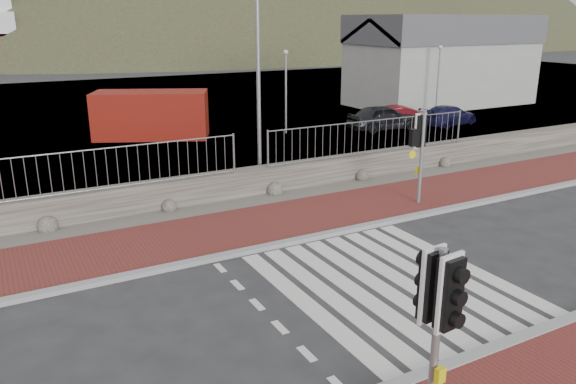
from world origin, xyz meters
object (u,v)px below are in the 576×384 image
car_b (403,116)px  streetlight (261,59)px  shipping_container (151,115)px  car_c (449,115)px  traffic_signal_near (439,305)px  traffic_signal_far (422,139)px  car_a (384,117)px

car_b → streetlight: bearing=134.5°
shipping_container → car_c: (15.01, -4.54, -0.57)m
traffic_signal_near → traffic_signal_far: bearing=43.8°
traffic_signal_near → streetlight: 12.85m
traffic_signal_far → streetlight: size_ratio=0.38×
traffic_signal_near → car_a: traffic_signal_near is taller
streetlight → shipping_container: streetlight is taller
shipping_container → car_b: 13.19m
traffic_signal_far → streetlight: (-3.30, 4.25, 2.22)m
car_b → car_c: bearing=-98.4°
traffic_signal_far → car_b: bearing=-126.5°
traffic_signal_near → streetlight: size_ratio=0.37×
shipping_container → car_c: 15.69m
car_c → traffic_signal_far: bearing=120.5°
streetlight → car_c: (13.93, 5.47, -3.77)m
streetlight → car_b: (11.62, 6.48, -3.76)m
traffic_signal_near → car_b: size_ratio=0.85×
car_a → car_b: (1.62, 0.37, -0.11)m
shipping_container → car_b: (12.70, -3.52, -0.57)m
traffic_signal_near → car_c: (17.34, 17.65, -1.50)m
streetlight → shipping_container: (-1.08, 10.00, -3.20)m
car_b → traffic_signal_near: bearing=156.5°
car_a → car_c: size_ratio=1.03×
streetlight → traffic_signal_far: bearing=-71.9°
car_c → car_b: bearing=54.4°
traffic_signal_far → car_c: 14.48m
traffic_signal_near → car_a: bearing=47.8°
traffic_signal_far → shipping_container: (-4.39, 14.25, -0.97)m
traffic_signal_far → car_b: traffic_signal_far is taller
shipping_container → traffic_signal_near: bearing=-71.5°
car_b → car_c: 2.52m
car_a → car_b: size_ratio=1.16×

